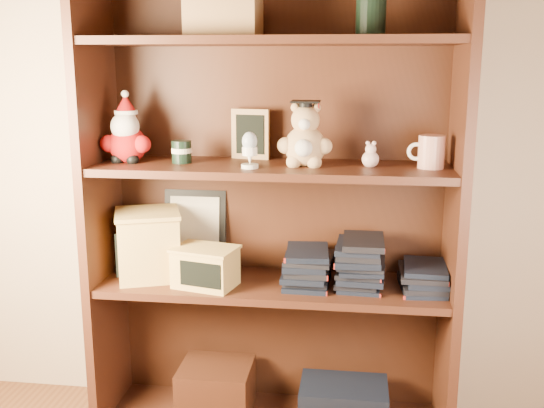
{
  "coord_description": "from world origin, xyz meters",
  "views": [
    {
      "loc": [
        0.26,
        -0.7,
        1.28
      ],
      "look_at": [
        -0.01,
        1.3,
        0.82
      ],
      "focal_mm": 42.0,
      "sensor_mm": 36.0,
      "label": 1
    }
  ],
  "objects_px": {
    "grad_teddy_bear": "(305,141)",
    "treats_box": "(148,244)",
    "teacher_mug": "(431,152)",
    "bookcase": "(273,213)"
  },
  "relations": [
    {
      "from": "grad_teddy_bear",
      "to": "treats_box",
      "type": "bearing_deg",
      "value": 179.42
    },
    {
      "from": "bookcase",
      "to": "treats_box",
      "type": "xyz_separation_m",
      "value": [
        -0.42,
        -0.05,
        -0.11
      ]
    },
    {
      "from": "teacher_mug",
      "to": "treats_box",
      "type": "height_order",
      "value": "teacher_mug"
    },
    {
      "from": "grad_teddy_bear",
      "to": "treats_box",
      "type": "height_order",
      "value": "grad_teddy_bear"
    },
    {
      "from": "bookcase",
      "to": "teacher_mug",
      "type": "xyz_separation_m",
      "value": [
        0.5,
        -0.05,
        0.22
      ]
    },
    {
      "from": "grad_teddy_bear",
      "to": "treats_box",
      "type": "distance_m",
      "value": 0.64
    },
    {
      "from": "teacher_mug",
      "to": "treats_box",
      "type": "xyz_separation_m",
      "value": [
        -0.92,
        -0.0,
        -0.33
      ]
    },
    {
      "from": "bookcase",
      "to": "teacher_mug",
      "type": "distance_m",
      "value": 0.55
    },
    {
      "from": "teacher_mug",
      "to": "treats_box",
      "type": "bearing_deg",
      "value": -179.94
    },
    {
      "from": "grad_teddy_bear",
      "to": "bookcase",
      "type": "bearing_deg",
      "value": 152.38
    }
  ]
}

